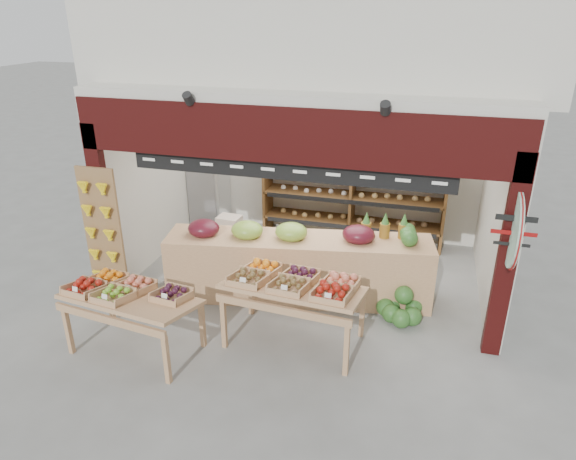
# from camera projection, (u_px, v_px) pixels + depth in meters

# --- Properties ---
(ground) EXTENTS (60.00, 60.00, 0.00)m
(ground) POSITION_uv_depth(u_px,v_px,m) (303.00, 284.00, 8.23)
(ground) COLOR slate
(ground) RESTS_ON ground
(shop_structure) EXTENTS (6.36, 5.12, 5.40)m
(shop_structure) POSITION_uv_depth(u_px,v_px,m) (331.00, 18.00, 8.09)
(shop_structure) COLOR beige
(shop_structure) RESTS_ON ground
(banana_board) EXTENTS (0.60, 0.15, 1.80)m
(banana_board) POSITION_uv_depth(u_px,v_px,m) (102.00, 230.00, 7.43)
(banana_board) COLOR brown
(banana_board) RESTS_ON ground
(gift_sign) EXTENTS (0.04, 0.93, 0.92)m
(gift_sign) POSITION_uv_depth(u_px,v_px,m) (514.00, 230.00, 5.84)
(gift_sign) COLOR silver
(gift_sign) RESTS_ON ground
(back_shelving) EXTENTS (3.34, 0.55, 2.04)m
(back_shelving) POSITION_uv_depth(u_px,v_px,m) (353.00, 176.00, 9.31)
(back_shelving) COLOR brown
(back_shelving) RESTS_ON ground
(refrigerator) EXTENTS (0.69, 0.69, 1.71)m
(refrigerator) POSITION_uv_depth(u_px,v_px,m) (208.00, 185.00, 10.11)
(refrigerator) COLOR silver
(refrigerator) RESTS_ON ground
(cardboard_stack) EXTENTS (1.01, 0.74, 0.69)m
(cardboard_stack) POSITION_uv_depth(u_px,v_px,m) (241.00, 240.00, 9.17)
(cardboard_stack) COLOR beige
(cardboard_stack) RESTS_ON ground
(mid_counter) EXTENTS (3.98, 1.43, 1.21)m
(mid_counter) POSITION_uv_depth(u_px,v_px,m) (297.00, 265.00, 7.68)
(mid_counter) COLOR tan
(mid_counter) RESTS_ON ground
(display_table_left) EXTENTS (1.70, 1.08, 1.02)m
(display_table_left) POSITION_uv_depth(u_px,v_px,m) (126.00, 294.00, 6.41)
(display_table_left) COLOR tan
(display_table_left) RESTS_ON ground
(display_table_right) EXTENTS (1.80, 1.09, 1.09)m
(display_table_right) POSITION_uv_depth(u_px,v_px,m) (294.00, 284.00, 6.48)
(display_table_right) COLOR tan
(display_table_right) RESTS_ON ground
(watermelon_pile) EXTENTS (0.65, 0.65, 0.51)m
(watermelon_pile) POSITION_uv_depth(u_px,v_px,m) (400.00, 309.00, 7.25)
(watermelon_pile) COLOR #1E4D19
(watermelon_pile) RESTS_ON ground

